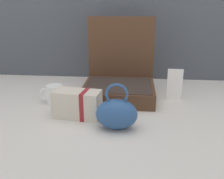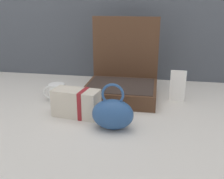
% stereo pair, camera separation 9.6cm
% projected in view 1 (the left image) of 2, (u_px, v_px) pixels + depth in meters
% --- Properties ---
extents(ground_plane, '(6.00, 6.00, 0.00)m').
position_uv_depth(ground_plane, '(108.00, 107.00, 1.35)').
color(ground_plane, beige).
extents(open_suitcase, '(0.39, 0.36, 0.44)m').
position_uv_depth(open_suitcase, '(119.00, 81.00, 1.49)').
color(open_suitcase, '#4C301E').
rests_on(open_suitcase, ground_plane).
extents(teal_pouch_handbag, '(0.18, 0.12, 0.20)m').
position_uv_depth(teal_pouch_handbag, '(117.00, 114.00, 1.11)').
color(teal_pouch_handbag, '#284C7F').
rests_on(teal_pouch_handbag, ground_plane).
extents(cream_toiletry_bag, '(0.23, 0.13, 0.13)m').
position_uv_depth(cream_toiletry_bag, '(78.00, 104.00, 1.22)').
color(cream_toiletry_bag, beige).
rests_on(cream_toiletry_bag, ground_plane).
extents(coffee_mug, '(0.12, 0.09, 0.10)m').
position_uv_depth(coffee_mug, '(54.00, 94.00, 1.39)').
color(coffee_mug, white).
rests_on(coffee_mug, ground_plane).
extents(info_card_left, '(0.08, 0.01, 0.17)m').
position_uv_depth(info_card_left, '(175.00, 84.00, 1.43)').
color(info_card_left, white).
rests_on(info_card_left, ground_plane).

